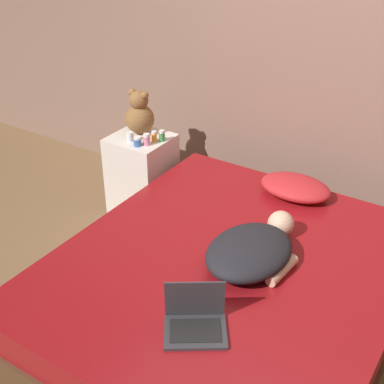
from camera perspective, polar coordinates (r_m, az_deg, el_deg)
ground_plane at (r=3.22m, az=3.71°, el=-13.73°), size 12.00×12.00×0.00m
wall_back at (r=3.66m, az=15.06°, el=14.56°), size 8.00×0.06×2.60m
bed at (r=3.07m, az=3.84°, el=-10.76°), size 1.80×2.09×0.45m
nightstand at (r=4.07m, az=-5.34°, el=1.91°), size 0.42×0.40×0.61m
pillow at (r=3.54m, az=10.97°, el=0.50°), size 0.47×0.32×0.12m
person_lying at (r=2.89m, az=6.50°, el=-6.11°), size 0.46×0.71×0.16m
laptop at (r=2.51m, az=0.34°, el=-13.41°), size 0.36×0.34×0.23m
teddy_bear at (r=3.96m, az=-5.62°, el=8.24°), size 0.21×0.21×0.33m
bottle_orange at (r=3.84m, az=-4.07°, el=5.93°), size 0.04×0.04×0.08m
bottle_pink at (r=3.79m, az=-4.85°, el=5.59°), size 0.05×0.05×0.09m
bottle_blue at (r=3.79m, az=-5.85°, el=5.36°), size 0.06×0.06×0.07m
bottle_green at (r=3.85m, az=-3.23°, el=6.00°), size 0.04×0.04×0.08m
bottle_clear at (r=3.87m, az=-6.61°, el=5.88°), size 0.05×0.05×0.07m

